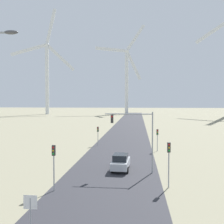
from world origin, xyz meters
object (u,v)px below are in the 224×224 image
at_px(traffic_light_post_near_left, 54,157).
at_px(traffic_light_post_near_right, 169,155).
at_px(traffic_light_post_mid_right, 157,135).
at_px(traffic_light_post_mid_left, 98,132).
at_px(wind_turbine_left, 47,70).
at_px(wind_turbine_center, 127,74).
at_px(stop_sign_near, 30,208).
at_px(traffic_light_mast_overhead, 136,129).
at_px(car_approaching, 121,162).

relative_size(traffic_light_post_near_left, traffic_light_post_near_right, 0.97).
relative_size(traffic_light_post_near_right, traffic_light_post_mid_right, 1.20).
bearing_deg(traffic_light_post_mid_left, traffic_light_post_near_right, -65.64).
bearing_deg(traffic_light_post_near_left, wind_turbine_left, 109.81).
bearing_deg(wind_turbine_left, traffic_light_post_near_right, -66.07).
bearing_deg(wind_turbine_center, stop_sign_near, -89.50).
height_order(traffic_light_post_near_right, wind_turbine_center, wind_turbine_center).
height_order(traffic_light_post_near_right, wind_turbine_left, wind_turbine_left).
xyz_separation_m(traffic_light_post_near_right, wind_turbine_left, (-56.64, 127.63, 23.14)).
distance_m(traffic_light_mast_overhead, wind_turbine_center, 139.85).
distance_m(traffic_light_mast_overhead, wind_turbine_left, 135.81).
height_order(stop_sign_near, traffic_light_post_mid_right, traffic_light_post_mid_right).
distance_m(traffic_light_post_mid_right, traffic_light_mast_overhead, 13.25).
height_order(traffic_light_post_mid_right, car_approaching, traffic_light_post_mid_right).
xyz_separation_m(stop_sign_near, car_approaching, (4.08, 15.21, -0.83)).
bearing_deg(wind_turbine_left, stop_sign_near, -70.78).
distance_m(stop_sign_near, traffic_light_mast_overhead, 15.79).
xyz_separation_m(stop_sign_near, traffic_light_post_mid_right, (9.03, 27.02, 0.77)).
distance_m(traffic_light_post_near_right, wind_turbine_left, 141.54).
bearing_deg(traffic_light_post_mid_right, car_approaching, -112.72).
relative_size(traffic_light_mast_overhead, wind_turbine_center, 0.12).
relative_size(traffic_light_post_near_right, wind_turbine_left, 0.07).
xyz_separation_m(stop_sign_near, wind_turbine_left, (-47.85, 137.26, 24.40)).
bearing_deg(traffic_light_post_near_right, stop_sign_near, -132.38).
distance_m(traffic_light_post_mid_right, wind_turbine_left, 126.28).
height_order(stop_sign_near, traffic_light_post_near_right, traffic_light_post_near_right).
distance_m(traffic_light_post_mid_right, wind_turbine_center, 127.94).
bearing_deg(wind_turbine_center, wind_turbine_left, -161.80).
bearing_deg(traffic_light_mast_overhead, traffic_light_post_mid_right, 75.85).
distance_m(wind_turbine_left, wind_turbine_center, 48.98).
bearing_deg(wind_turbine_left, traffic_light_post_near_left, -70.19).
xyz_separation_m(traffic_light_post_near_left, car_approaching, (5.29, 7.43, -2.01)).
xyz_separation_m(traffic_light_post_mid_right, wind_turbine_center, (-10.37, 125.53, 22.46)).
relative_size(traffic_light_post_near_left, traffic_light_mast_overhead, 0.60).
xyz_separation_m(stop_sign_near, traffic_light_post_near_right, (8.79, 9.63, 1.26)).
relative_size(stop_sign_near, traffic_light_post_near_left, 0.62).
distance_m(stop_sign_near, traffic_light_post_near_left, 7.95).
bearing_deg(traffic_light_post_mid_left, stop_sign_near, -88.20).
bearing_deg(car_approaching, traffic_light_post_mid_right, 67.28).
relative_size(traffic_light_mast_overhead, car_approaching, 1.58).
bearing_deg(traffic_light_post_near_left, traffic_light_post_mid_right, 62.00).
bearing_deg(traffic_light_post_mid_right, traffic_light_post_mid_left, 157.39).
xyz_separation_m(traffic_light_post_near_left, traffic_light_post_mid_right, (10.24, 19.25, -0.41)).
bearing_deg(traffic_light_post_near_right, wind_turbine_center, 94.05).
distance_m(stop_sign_near, traffic_light_post_mid_left, 31.21).
height_order(traffic_light_post_near_left, traffic_light_post_near_right, traffic_light_post_near_right).
distance_m(traffic_light_post_mid_left, traffic_light_mast_overhead, 18.31).
bearing_deg(traffic_light_post_near_right, wind_turbine_left, 113.93).
xyz_separation_m(traffic_light_post_mid_right, traffic_light_mast_overhead, (-3.19, -12.66, 2.24)).
distance_m(stop_sign_near, wind_turbine_center, 154.32).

